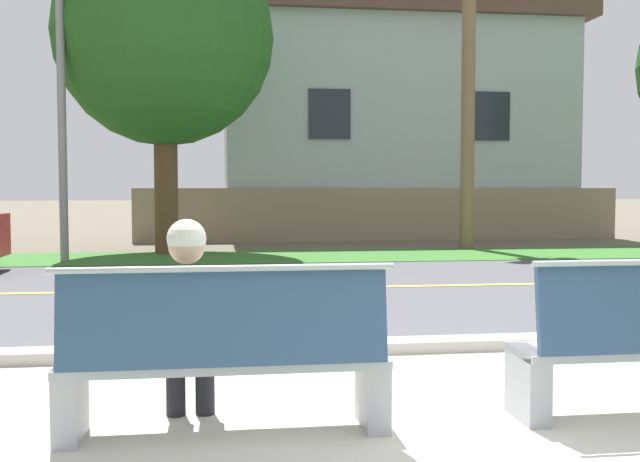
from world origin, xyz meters
name	(u,v)px	position (x,y,z in m)	size (l,w,h in m)	color
ground_plane	(304,276)	(0.00, 8.00, 0.00)	(140.00, 140.00, 0.00)	#665B4C
sidewalk_pavement	(449,422)	(0.00, 0.40, 0.01)	(44.00, 3.60, 0.01)	beige
curb_edge	(380,347)	(0.00, 2.35, 0.06)	(44.00, 0.30, 0.11)	#ADA89E
street_asphalt	(316,288)	(0.00, 6.50, 0.00)	(52.00, 8.00, 0.01)	#515156
road_centre_line	(316,288)	(0.00, 6.50, 0.01)	(48.00, 0.14, 0.01)	#E0CC4C
far_verge_grass	(285,256)	(0.00, 11.37, 0.01)	(48.00, 2.80, 0.02)	#38702D
bench_left	(225,359)	(-1.35, 0.30, 0.46)	(1.87, 0.48, 1.01)	#9EA0A8
seated_person_white	(188,317)	(-1.56, 0.47, 0.68)	(0.52, 0.68, 1.25)	black
streetlamp	(63,65)	(-4.28, 11.19, 3.77)	(0.24, 2.10, 6.54)	gray
shade_tree_left	(171,19)	(-2.30, 12.28, 4.93)	(4.60, 4.60, 7.59)	brown
garden_wall	(383,214)	(3.00, 15.61, 0.70)	(13.00, 0.36, 1.40)	gray
house_across_street	(384,124)	(3.74, 18.81, 3.37)	(10.47, 6.91, 6.65)	#A3ADB2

